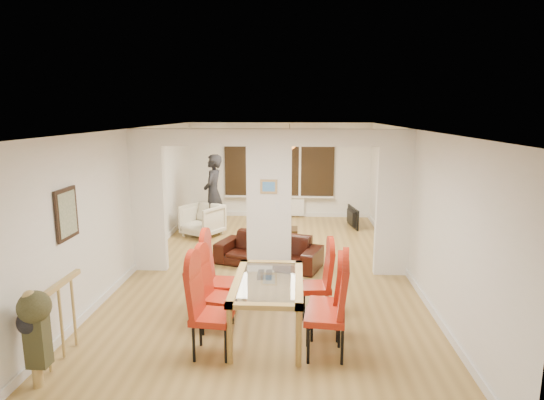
# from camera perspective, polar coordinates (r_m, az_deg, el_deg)

# --- Properties ---
(floor) EXTENTS (5.00, 9.00, 0.01)m
(floor) POSITION_cam_1_polar(r_m,az_deg,el_deg) (8.48, -0.35, -8.92)
(floor) COLOR olive
(floor) RESTS_ON ground
(room_walls) EXTENTS (5.00, 9.00, 2.60)m
(room_walls) POSITION_cam_1_polar(r_m,az_deg,el_deg) (8.13, -0.37, -0.28)
(room_walls) COLOR silver
(room_walls) RESTS_ON floor
(divider_wall) EXTENTS (5.00, 0.18, 2.60)m
(divider_wall) POSITION_cam_1_polar(r_m,az_deg,el_deg) (8.13, -0.37, -0.28)
(divider_wall) COLOR white
(divider_wall) RESTS_ON floor
(bay_window_blinds) EXTENTS (3.00, 0.08, 1.80)m
(bay_window_blinds) POSITION_cam_1_polar(r_m,az_deg,el_deg) (12.48, 0.91, 4.63)
(bay_window_blinds) COLOR black
(bay_window_blinds) RESTS_ON room_walls
(radiator) EXTENTS (1.40, 0.08, 0.50)m
(radiator) POSITION_cam_1_polar(r_m,az_deg,el_deg) (12.63, 0.88, -0.80)
(radiator) COLOR white
(radiator) RESTS_ON floor
(pendant_light) EXTENTS (0.36, 0.36, 0.36)m
(pendant_light) POSITION_cam_1_polar(r_m,az_deg,el_deg) (11.28, 2.22, 7.26)
(pendant_light) COLOR orange
(pendant_light) RESTS_ON room_walls
(stair_newel) EXTENTS (0.40, 1.20, 1.10)m
(stair_newel) POSITION_cam_1_polar(r_m,az_deg,el_deg) (5.97, -25.23, -13.21)
(stair_newel) COLOR tan
(stair_newel) RESTS_ON floor
(wall_poster) EXTENTS (0.04, 0.52, 0.67)m
(wall_poster) POSITION_cam_1_polar(r_m,az_deg,el_deg) (6.43, -24.38, -1.59)
(wall_poster) COLOR gray
(wall_poster) RESTS_ON room_walls
(pillar_photo) EXTENTS (0.30, 0.03, 0.25)m
(pillar_photo) POSITION_cam_1_polar(r_m,az_deg,el_deg) (7.98, -0.41, 1.70)
(pillar_photo) COLOR #4C8CD8
(pillar_photo) RESTS_ON divider_wall
(dining_table) EXTENTS (0.90, 1.60, 0.75)m
(dining_table) POSITION_cam_1_polar(r_m,az_deg,el_deg) (6.12, -0.48, -13.27)
(dining_table) COLOR olive
(dining_table) RESTS_ON floor
(dining_chair_la) EXTENTS (0.50, 0.50, 1.14)m
(dining_chair_la) POSITION_cam_1_polar(r_m,az_deg,el_deg) (5.62, -7.54, -13.50)
(dining_chair_la) COLOR #9F2110
(dining_chair_la) RESTS_ON floor
(dining_chair_lb) EXTENTS (0.51, 0.51, 1.05)m
(dining_chair_lb) POSITION_cam_1_polar(r_m,az_deg,el_deg) (6.21, -6.89, -11.47)
(dining_chair_lb) COLOR #9F2110
(dining_chair_lb) RESTS_ON floor
(dining_chair_lc) EXTENTS (0.48, 0.48, 1.13)m
(dining_chair_lc) POSITION_cam_1_polar(r_m,az_deg,el_deg) (6.62, -6.40, -9.68)
(dining_chair_lc) COLOR #9F2110
(dining_chair_lc) RESTS_ON floor
(dining_chair_ra) EXTENTS (0.52, 0.52, 1.18)m
(dining_chair_ra) POSITION_cam_1_polar(r_m,az_deg,el_deg) (5.57, 6.66, -13.50)
(dining_chair_ra) COLOR #9F2110
(dining_chair_ra) RESTS_ON floor
(dining_chair_rb) EXTENTS (0.45, 0.45, 1.01)m
(dining_chair_rb) POSITION_cam_1_polar(r_m,az_deg,el_deg) (6.05, 6.60, -12.28)
(dining_chair_rb) COLOR #9F2110
(dining_chair_rb) RESTS_ON floor
(dining_chair_rc) EXTENTS (0.44, 0.44, 1.03)m
(dining_chair_rc) POSITION_cam_1_polar(r_m,az_deg,el_deg) (6.59, 5.51, -10.19)
(dining_chair_rc) COLOR #9F2110
(dining_chair_rc) RESTS_ON floor
(sofa) EXTENTS (2.14, 1.38, 0.58)m
(sofa) POSITION_cam_1_polar(r_m,az_deg,el_deg) (8.72, -0.46, -6.33)
(sofa) COLOR black
(sofa) RESTS_ON floor
(armchair) EXTENTS (1.11, 1.12, 0.75)m
(armchair) POSITION_cam_1_polar(r_m,az_deg,el_deg) (10.84, -8.74, -2.52)
(armchair) COLOR beige
(armchair) RESTS_ON floor
(person) EXTENTS (0.73, 0.52, 1.89)m
(person) POSITION_cam_1_polar(r_m,az_deg,el_deg) (11.12, -7.38, 0.85)
(person) COLOR black
(person) RESTS_ON floor
(television) EXTENTS (0.89, 0.26, 0.51)m
(television) POSITION_cam_1_polar(r_m,az_deg,el_deg) (11.71, 9.71, -2.14)
(television) COLOR black
(television) RESTS_ON floor
(coffee_table) EXTENTS (1.03, 0.54, 0.23)m
(coffee_table) POSITION_cam_1_polar(r_m,az_deg,el_deg) (10.58, 0.46, -4.18)
(coffee_table) COLOR black
(coffee_table) RESTS_ON floor
(bottle) EXTENTS (0.07, 0.07, 0.26)m
(bottle) POSITION_cam_1_polar(r_m,az_deg,el_deg) (10.57, 1.11, -2.82)
(bottle) COLOR #143F19
(bottle) RESTS_ON coffee_table
(bowl) EXTENTS (0.21, 0.21, 0.05)m
(bowl) POSITION_cam_1_polar(r_m,az_deg,el_deg) (10.43, 1.70, -3.60)
(bowl) COLOR black
(bowl) RESTS_ON coffee_table
(shoes) EXTENTS (0.25, 0.27, 0.10)m
(shoes) POSITION_cam_1_polar(r_m,az_deg,el_deg) (8.13, -0.90, -9.42)
(shoes) COLOR black
(shoes) RESTS_ON floor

